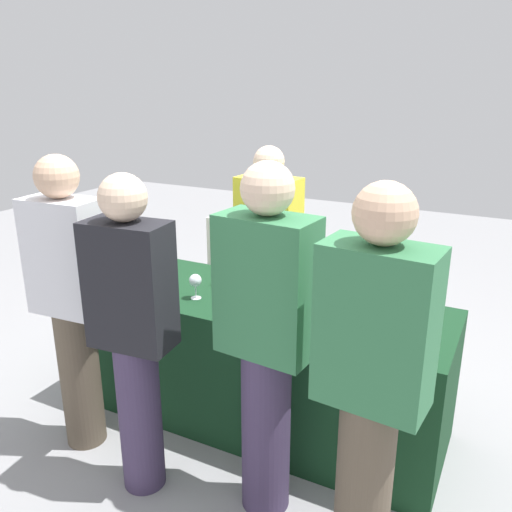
{
  "coord_description": "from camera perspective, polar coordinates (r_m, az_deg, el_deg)",
  "views": [
    {
      "loc": [
        1.26,
        -2.45,
        1.94
      ],
      "look_at": [
        0.0,
        0.0,
        1.03
      ],
      "focal_mm": 37.18,
      "sensor_mm": 36.0,
      "label": 1
    }
  ],
  "objects": [
    {
      "name": "wine_bottle_2",
      "position": [
        3.07,
        1.86,
        -1.59
      ],
      "size": [
        0.08,
        0.08,
        0.33
      ],
      "color": "black",
      "rests_on": "tasting_table"
    },
    {
      "name": "wine_bottle_6",
      "position": [
        2.88,
        16.24,
        -3.96
      ],
      "size": [
        0.07,
        0.07,
        0.31
      ],
      "color": "black",
      "rests_on": "tasting_table"
    },
    {
      "name": "wine_glass_2",
      "position": [
        2.81,
        -1.47,
        -3.83
      ],
      "size": [
        0.08,
        0.08,
        0.15
      ],
      "color": "silver",
      "rests_on": "tasting_table"
    },
    {
      "name": "server_pouring",
      "position": [
        3.65,
        1.33,
        0.51
      ],
      "size": [
        0.44,
        0.26,
        1.55
      ],
      "rotation": [
        0.0,
        0.0,
        3.07
      ],
      "color": "brown",
      "rests_on": "ground_plane"
    },
    {
      "name": "wine_glass_0",
      "position": [
        3.12,
        -10.44,
        -2.06
      ],
      "size": [
        0.06,
        0.06,
        0.13
      ],
      "color": "silver",
      "rests_on": "tasting_table"
    },
    {
      "name": "wine_glass_3",
      "position": [
        2.76,
        1.69,
        -4.39
      ],
      "size": [
        0.07,
        0.07,
        0.14
      ],
      "color": "silver",
      "rests_on": "tasting_table"
    },
    {
      "name": "guest_3",
      "position": [
        2.05,
        12.33,
        -13.23
      ],
      "size": [
        0.42,
        0.26,
        1.64
      ],
      "rotation": [
        0.0,
        0.0,
        -0.09
      ],
      "color": "brown",
      "rests_on": "ground_plane"
    },
    {
      "name": "wine_bottle_5",
      "position": [
        2.86,
        11.63,
        -3.55
      ],
      "size": [
        0.07,
        0.07,
        0.32
      ],
      "color": "black",
      "rests_on": "tasting_table"
    },
    {
      "name": "wine_bottle_3",
      "position": [
        2.9,
        5.86,
        -2.95
      ],
      "size": [
        0.08,
        0.08,
        0.32
      ],
      "color": "black",
      "rests_on": "tasting_table"
    },
    {
      "name": "menu_board",
      "position": [
        4.25,
        -1.79,
        -2.08
      ],
      "size": [
        0.52,
        0.16,
        0.93
      ],
      "primitive_type": "cube",
      "rotation": [
        0.0,
        0.0,
        0.24
      ],
      "color": "white",
      "rests_on": "ground_plane"
    },
    {
      "name": "wine_bottle_4",
      "position": [
        2.95,
        9.08,
        -2.71
      ],
      "size": [
        0.07,
        0.07,
        0.32
      ],
      "color": "black",
      "rests_on": "tasting_table"
    },
    {
      "name": "wine_glass_5",
      "position": [
        2.69,
        9.92,
        -5.33
      ],
      "size": [
        0.07,
        0.07,
        0.14
      ],
      "color": "silver",
      "rests_on": "tasting_table"
    },
    {
      "name": "ground_plane",
      "position": [
        3.37,
        0.0,
        -16.83
      ],
      "size": [
        12.0,
        12.0,
        0.0
      ],
      "primitive_type": "plane",
      "color": "gray"
    },
    {
      "name": "guest_2",
      "position": [
        2.32,
        1.14,
        -8.62
      ],
      "size": [
        0.43,
        0.26,
        1.65
      ],
      "rotation": [
        0.0,
        0.0,
        -0.09
      ],
      "color": "#3F3351",
      "rests_on": "ground_plane"
    },
    {
      "name": "wine_bottle_0",
      "position": [
        3.13,
        -2.34,
        -1.15
      ],
      "size": [
        0.07,
        0.07,
        0.34
      ],
      "color": "black",
      "rests_on": "tasting_table"
    },
    {
      "name": "tasting_table",
      "position": [
        3.17,
        0.0,
        -11.06
      ],
      "size": [
        2.17,
        0.74,
        0.78
      ],
      "primitive_type": "cube",
      "color": "#14381E",
      "rests_on": "ground_plane"
    },
    {
      "name": "guest_1",
      "position": [
        2.52,
        -13.07,
        -7.67
      ],
      "size": [
        0.4,
        0.24,
        1.58
      ],
      "rotation": [
        0.0,
        0.0,
        0.1
      ],
      "color": "#3F3351",
      "rests_on": "ground_plane"
    },
    {
      "name": "guest_0",
      "position": [
        2.92,
        -19.29,
        -4.19
      ],
      "size": [
        0.41,
        0.24,
        1.61
      ],
      "rotation": [
        0.0,
        0.0,
        0.07
      ],
      "color": "brown",
      "rests_on": "ground_plane"
    },
    {
      "name": "wine_bottle_1",
      "position": [
        3.07,
        -0.49,
        -1.69
      ],
      "size": [
        0.08,
        0.08,
        0.31
      ],
      "color": "black",
      "rests_on": "tasting_table"
    },
    {
      "name": "wine_glass_4",
      "position": [
        2.72,
        7.71,
        -5.0
      ],
      "size": [
        0.07,
        0.07,
        0.13
      ],
      "color": "silver",
      "rests_on": "tasting_table"
    },
    {
      "name": "wine_glass_1",
      "position": [
        2.97,
        -6.54,
        -2.72
      ],
      "size": [
        0.07,
        0.07,
        0.14
      ],
      "color": "silver",
      "rests_on": "tasting_table"
    }
  ]
}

